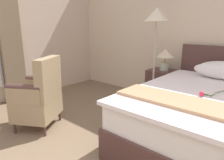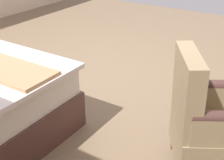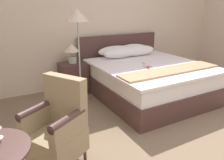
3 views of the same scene
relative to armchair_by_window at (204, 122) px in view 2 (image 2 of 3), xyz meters
The scene contains 2 objects.
ground_plane 1.92m from the armchair_by_window, 25.86° to the right, with size 7.64×7.64×0.00m, color #79634B.
armchair_by_window is the anchor object (origin of this frame).
Camera 2 is at (-2.13, 2.75, 1.72)m, focal length 50.00 mm.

